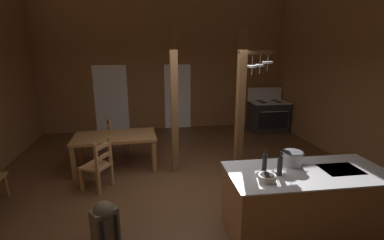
{
  "coord_description": "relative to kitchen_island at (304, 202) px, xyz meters",
  "views": [
    {
      "loc": [
        -0.69,
        -4.17,
        2.51
      ],
      "look_at": [
        0.18,
        0.65,
        1.22
      ],
      "focal_mm": 25.26,
      "sensor_mm": 36.0,
      "label": 1
    }
  ],
  "objects": [
    {
      "name": "stockpot_on_counter",
      "position": [
        -0.12,
        0.21,
        0.57
      ],
      "size": [
        0.34,
        0.27,
        0.21
      ],
      "color": "#B7BABF",
      "rests_on": "kitchen_island"
    },
    {
      "name": "kitchen_island",
      "position": [
        0.0,
        0.0,
        0.0
      ],
      "size": [
        2.2,
        1.05,
        0.93
      ],
      "color": "brown",
      "rests_on": "ground_plane"
    },
    {
      "name": "glazed_panel_back_right",
      "position": [
        -1.04,
        5.56,
        0.56
      ],
      "size": [
        0.84,
        0.01,
        2.05
      ],
      "primitive_type": "cube",
      "color": "white",
      "rests_on": "ground_plane"
    },
    {
      "name": "ladderback_chair_by_post",
      "position": [
        -2.82,
        3.45,
        -0.01
      ],
      "size": [
        0.53,
        0.53,
        0.95
      ],
      "color": "#9E7044",
      "rests_on": "ground_plane"
    },
    {
      "name": "ground_plane",
      "position": [
        -1.42,
        1.19,
        -0.51
      ],
      "size": [
        8.33,
        9.54,
        0.1
      ],
      "primitive_type": "cube",
      "color": "#4C301C"
    },
    {
      "name": "dining_table",
      "position": [
        -2.76,
        2.67,
        0.19
      ],
      "size": [
        1.73,
        0.97,
        0.74
      ],
      "color": "brown",
      "rests_on": "ground_plane"
    },
    {
      "name": "wall_back",
      "position": [
        -1.42,
        5.63,
        1.81
      ],
      "size": [
        8.33,
        0.14,
        4.54
      ],
      "primitive_type": "cube",
      "color": "brown",
      "rests_on": "ground_plane"
    },
    {
      "name": "bottle_tall_on_counter",
      "position": [
        -0.44,
        -0.04,
        0.59
      ],
      "size": [
        0.07,
        0.07,
        0.32
      ],
      "color": "#1E2328",
      "rests_on": "kitchen_island"
    },
    {
      "name": "stove_range",
      "position": [
        1.71,
        4.74,
        0.02
      ],
      "size": [
        1.16,
        0.85,
        1.32
      ],
      "color": "#252525",
      "rests_on": "ground_plane"
    },
    {
      "name": "glazed_door_back_left",
      "position": [
        -3.12,
        5.56,
        0.56
      ],
      "size": [
        1.0,
        0.01,
        2.05
      ],
      "primitive_type": "cube",
      "color": "white",
      "rests_on": "ground_plane"
    },
    {
      "name": "support_post_center",
      "position": [
        -1.52,
        2.28,
        0.98
      ],
      "size": [
        0.14,
        0.14,
        2.89
      ],
      "color": "brown",
      "rests_on": "ground_plane"
    },
    {
      "name": "support_post_with_pot_rack",
      "position": [
        -0.26,
        1.87,
        1.09
      ],
      "size": [
        0.69,
        0.23,
        2.89
      ],
      "color": "brown",
      "rests_on": "ground_plane"
    },
    {
      "name": "ladderback_chair_near_window",
      "position": [
        -3.0,
        1.81,
        -0.01
      ],
      "size": [
        0.6,
        0.6,
        0.95
      ],
      "color": "#9E7044",
      "rests_on": "ground_plane"
    },
    {
      "name": "bottle_short_on_counter",
      "position": [
        -0.6,
        0.06,
        0.6
      ],
      "size": [
        0.06,
        0.06,
        0.34
      ],
      "color": "#1E2328",
      "rests_on": "kitchen_island"
    },
    {
      "name": "mixing_bowl_on_counter",
      "position": [
        -0.66,
        -0.15,
        0.5
      ],
      "size": [
        0.21,
        0.21,
        0.08
      ],
      "color": "silver",
      "rests_on": "kitchen_island"
    },
    {
      "name": "backpack",
      "position": [
        -2.7,
        0.28,
        -0.15
      ],
      "size": [
        0.39,
        0.38,
        0.6
      ],
      "color": "#4C4233",
      "rests_on": "ground_plane"
    }
  ]
}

